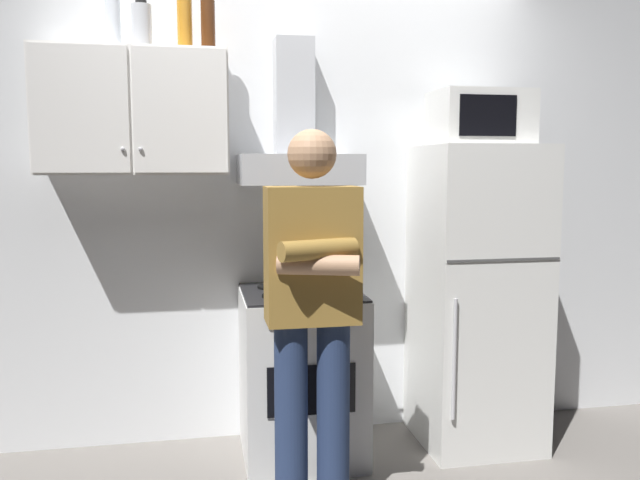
{
  "coord_description": "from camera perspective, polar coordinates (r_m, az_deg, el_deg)",
  "views": [
    {
      "loc": [
        -0.56,
        -2.92,
        1.49
      ],
      "look_at": [
        0.0,
        0.0,
        1.15
      ],
      "focal_mm": 36.22,
      "sensor_mm": 36.0,
      "label": 1
    }
  ],
  "objects": [
    {
      "name": "ground_plane",
      "position": [
        3.33,
        0.0,
        -20.07
      ],
      "size": [
        7.0,
        7.0,
        0.0
      ],
      "primitive_type": "plane",
      "color": "slate"
    },
    {
      "name": "back_wall_tiled",
      "position": [
        3.57,
        -1.81,
        4.27
      ],
      "size": [
        4.8,
        0.1,
        2.7
      ],
      "primitive_type": "cube",
      "color": "white",
      "rests_on": "ground_plane"
    },
    {
      "name": "upper_cabinet",
      "position": [
        3.32,
        -16.1,
        10.75
      ],
      "size": [
        0.9,
        0.37,
        0.6
      ],
      "color": "white"
    },
    {
      "name": "stove_oven",
      "position": [
        3.38,
        -1.66,
        -11.69
      ],
      "size": [
        0.6,
        0.62,
        0.87
      ],
      "color": "silver",
      "rests_on": "ground_plane"
    },
    {
      "name": "range_hood",
      "position": [
        3.34,
        -2.07,
        8.35
      ],
      "size": [
        0.6,
        0.44,
        0.75
      ],
      "color": "#B7BABF"
    },
    {
      "name": "refrigerator",
      "position": [
        3.56,
        13.64,
        -4.84
      ],
      "size": [
        0.6,
        0.62,
        1.6
      ],
      "color": "white",
      "rests_on": "ground_plane"
    },
    {
      "name": "microwave",
      "position": [
        3.52,
        13.93,
        10.4
      ],
      "size": [
        0.48,
        0.37,
        0.28
      ],
      "color": "silver",
      "rests_on": "refrigerator"
    },
    {
      "name": "person_standing",
      "position": [
        2.67,
        -0.67,
        -6.22
      ],
      "size": [
        0.38,
        0.33,
        1.64
      ],
      "color": "navy",
      "rests_on": "ground_plane"
    },
    {
      "name": "cooking_pot",
      "position": [
        3.17,
        0.98,
        -3.77
      ],
      "size": [
        0.3,
        0.2,
        0.1
      ],
      "color": "#B7BABF",
      "rests_on": "stove_oven"
    },
    {
      "name": "bottle_vodka_clear",
      "position": [
        3.4,
        -17.83,
        18.39
      ],
      "size": [
        0.07,
        0.07,
        0.33
      ],
      "color": "silver",
      "rests_on": "upper_cabinet"
    },
    {
      "name": "bottle_canister_steel",
      "position": [
        3.4,
        -15.48,
        17.68
      ],
      "size": [
        0.1,
        0.1,
        0.24
      ],
      "color": "#B2B5BA",
      "rests_on": "upper_cabinet"
    },
    {
      "name": "bottle_liquor_amber",
      "position": [
        3.4,
        -11.86,
        18.07
      ],
      "size": [
        0.07,
        0.07,
        0.27
      ],
      "color": "#B7721E",
      "rests_on": "upper_cabinet"
    },
    {
      "name": "bottle_rum_dark",
      "position": [
        3.36,
        -9.86,
        18.17
      ],
      "size": [
        0.07,
        0.07,
        0.26
      ],
      "color": "#47230F",
      "rests_on": "upper_cabinet"
    }
  ]
}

